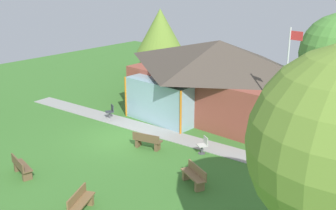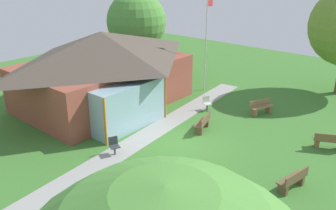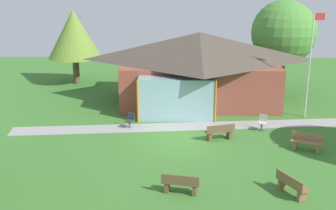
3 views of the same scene
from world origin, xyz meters
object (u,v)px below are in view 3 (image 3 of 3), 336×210
object	(u,v)px
tree_behind_pavilion_left	(74,34)
flagpole	(310,60)
bench_front_right	(292,185)
tree_behind_pavilion_right	(284,33)
bench_rear_near_path	(220,132)
pavilion	(198,66)
patio_chair_lawn_spare	(262,123)
bench_front_center	(181,184)
patio_chair_west	(130,121)
bench_mid_right	(307,142)

from	to	relation	value
tree_behind_pavilion_left	flagpole	bearing A→B (deg)	-27.03
bench_front_right	tree_behind_pavilion_left	bearing A→B (deg)	-172.57
tree_behind_pavilion_left	tree_behind_pavilion_right	distance (m)	15.25
bench_rear_near_path	flagpole	bearing A→B (deg)	17.83
pavilion	flagpole	size ratio (longest dim) A/B	1.72
patio_chair_lawn_spare	flagpole	bearing A→B (deg)	-114.54
flagpole	tree_behind_pavilion_left	size ratio (longest dim) A/B	1.12
bench_front_right	bench_front_center	world-z (taller)	same
patio_chair_west	tree_behind_pavilion_left	world-z (taller)	tree_behind_pavilion_left
pavilion	bench_front_right	distance (m)	13.24
patio_chair_west	tree_behind_pavilion_left	distance (m)	11.56
patio_chair_lawn_spare	tree_behind_pavilion_left	xyz separation A→B (m)	(-12.29, 10.05, 3.35)
patio_chair_lawn_spare	tree_behind_pavilion_right	distance (m)	9.94
pavilion	patio_chair_west	xyz separation A→B (m)	(-3.96, -5.27, -1.94)
patio_chair_lawn_spare	bench_rear_near_path	bearing A→B (deg)	58.97
patio_chair_lawn_spare	tree_behind_pavilion_right	xyz separation A→B (m)	(2.91, 8.78, 3.65)
pavilion	tree_behind_pavilion_right	bearing A→B (deg)	28.10
patio_chair_west	tree_behind_pavilion_right	distance (m)	13.77
bench_front_right	tree_behind_pavilion_right	xyz separation A→B (m)	(3.10, 16.03, 3.66)
flagpole	bench_front_right	distance (m)	10.47
flagpole	patio_chair_west	size ratio (longest dim) A/B	7.26
bench_rear_near_path	bench_front_center	bearing A→B (deg)	-126.31
bench_front_right	tree_behind_pavilion_right	size ratio (longest dim) A/B	0.24
pavilion	patio_chair_lawn_spare	distance (m)	6.67
pavilion	flagpole	xyz separation A→B (m)	(6.24, -3.22, 1.06)
patio_chair_lawn_spare	tree_behind_pavilion_right	world-z (taller)	tree_behind_pavilion_right
flagpole	bench_mid_right	bearing A→B (deg)	-104.84
flagpole	bench_front_center	xyz separation A→B (m)	(-7.49, -9.48, -3.02)
bench_front_center	bench_rear_near_path	world-z (taller)	same
flagpole	patio_chair_lawn_spare	bearing A→B (deg)	-142.81
bench_front_right	patio_chair_west	world-z (taller)	patio_chair_west
bench_rear_near_path	tree_behind_pavilion_left	xyz separation A→B (m)	(-9.85, 11.50, 3.36)
bench_rear_near_path	tree_behind_pavilion_right	bearing A→B (deg)	45.82
bench_front_right	bench_rear_near_path	bearing A→B (deg)	173.69
pavilion	bench_rear_near_path	distance (m)	7.25
tree_behind_pavilion_left	bench_front_center	bearing A→B (deg)	-65.76
tree_behind_pavilion_right	tree_behind_pavilion_left	bearing A→B (deg)	175.22
patio_chair_lawn_spare	tree_behind_pavilion_right	bearing A→B (deg)	-80.08
bench_mid_right	flagpole	bearing A→B (deg)	-82.48
flagpole	bench_front_center	world-z (taller)	flagpole
flagpole	bench_rear_near_path	size ratio (longest dim) A/B	3.99
patio_chair_lawn_spare	tree_behind_pavilion_left	world-z (taller)	tree_behind_pavilion_left
bench_rear_near_path	bench_mid_right	bearing A→B (deg)	-34.23
bench_rear_near_path	patio_chair_west	distance (m)	5.06
tree_behind_pavilion_left	tree_behind_pavilion_right	xyz separation A→B (m)	(15.20, -1.27, 0.30)
bench_mid_right	tree_behind_pavilion_left	world-z (taller)	tree_behind_pavilion_left
patio_chair_lawn_spare	tree_behind_pavilion_right	size ratio (longest dim) A/B	0.13
flagpole	bench_mid_right	size ratio (longest dim) A/B	4.02
bench_mid_right	tree_behind_pavilion_left	distance (m)	19.22
pavilion	patio_chair_west	distance (m)	6.88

